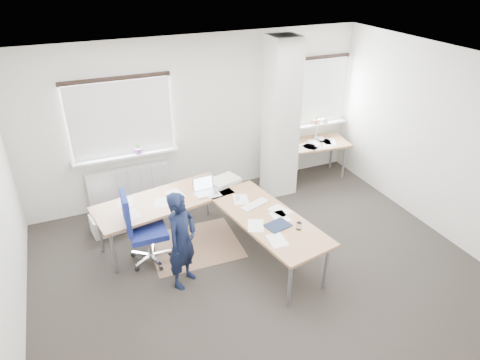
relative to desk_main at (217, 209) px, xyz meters
name	(u,v)px	position (x,y,z in m)	size (l,w,h in m)	color
ground	(260,270)	(0.36, -0.71, -0.69)	(6.00, 6.00, 0.00)	#2A2722
room_shell	(260,142)	(0.54, -0.26, 1.05)	(6.04, 5.04, 2.82)	beige
floor_mat	(195,245)	(-0.30, 0.20, -0.69)	(1.31, 1.11, 0.01)	#866149
white_crate	(108,223)	(-1.44, 1.10, -0.54)	(0.50, 0.35, 0.30)	white
desk_main	(217,209)	(0.00, 0.00, 0.00)	(2.82, 2.63, 0.96)	olive
desk_side	(311,145)	(2.45, 1.44, -0.01)	(1.47, 0.84, 1.22)	olive
task_chair	(146,243)	(-1.03, 0.11, -0.37)	(0.62, 0.61, 1.15)	navy
person	(182,240)	(-0.66, -0.51, -0.01)	(0.50, 0.33, 1.37)	black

